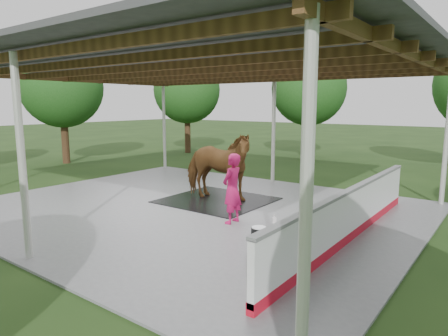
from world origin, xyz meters
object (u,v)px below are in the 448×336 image
Objects in this scene: wash_bucket at (259,234)px; handler at (232,189)px; horse at (217,166)px; dasher_board at (351,215)px.

handler is at bearing 148.67° from wash_bucket.
wash_bucket is (2.96, -2.36, -0.90)m from horse.
handler reaches higher than wash_bucket.
dasher_board is 4.66m from horse.
dasher_board is 4.60× the size of handler.
horse is at bearing 141.37° from wash_bucket.
horse is at bearing 166.33° from dasher_board.
handler reaches higher than dasher_board.
dasher_board is 2.85m from handler.
dasher_board is 2.03m from wash_bucket.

